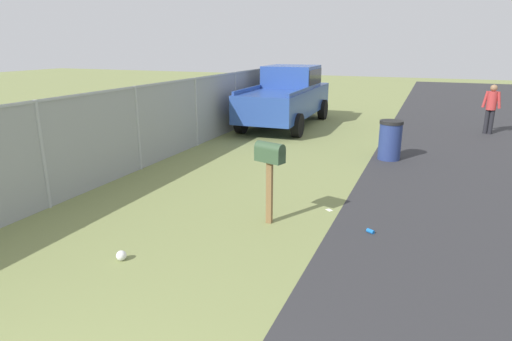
# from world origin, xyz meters

# --- Properties ---
(mailbox) EXTENTS (0.33, 0.52, 1.37)m
(mailbox) POSITION_xyz_m (5.57, 0.32, 1.09)
(mailbox) COLOR brown
(mailbox) RESTS_ON ground
(pickup_truck) EXTENTS (5.63, 2.29, 2.09)m
(pickup_truck) POSITION_xyz_m (14.33, 2.89, 1.11)
(pickup_truck) COLOR #284793
(pickup_truck) RESTS_ON ground
(trash_bin) EXTENTS (0.59, 0.59, 1.00)m
(trash_bin) POSITION_xyz_m (10.57, -1.10, 0.51)
(trash_bin) COLOR navy
(trash_bin) RESTS_ON ground
(pedestrian) EXTENTS (0.30, 0.55, 1.60)m
(pedestrian) POSITION_xyz_m (15.21, -3.77, 0.92)
(pedestrian) COLOR black
(pedestrian) RESTS_ON ground
(fence_section) EXTENTS (18.94, 0.07, 1.95)m
(fence_section) POSITION_xyz_m (8.77, 4.25, 1.04)
(fence_section) COLOR #9EA3A8
(fence_section) RESTS_ON ground
(litter_bag_near_hydrant) EXTENTS (0.14, 0.14, 0.14)m
(litter_bag_near_hydrant) POSITION_xyz_m (3.58, 1.74, 0.07)
(litter_bag_near_hydrant) COLOR silver
(litter_bag_near_hydrant) RESTS_ON ground
(litter_can_far_scatter) EXTENTS (0.12, 0.14, 0.07)m
(litter_can_far_scatter) POSITION_xyz_m (5.77, -1.31, 0.03)
(litter_can_far_scatter) COLOR blue
(litter_can_far_scatter) RESTS_ON ground
(litter_wrapper_midfield_a) EXTENTS (0.14, 0.15, 0.01)m
(litter_wrapper_midfield_a) POSITION_xyz_m (6.50, -0.49, 0.00)
(litter_wrapper_midfield_a) COLOR silver
(litter_wrapper_midfield_a) RESTS_ON ground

